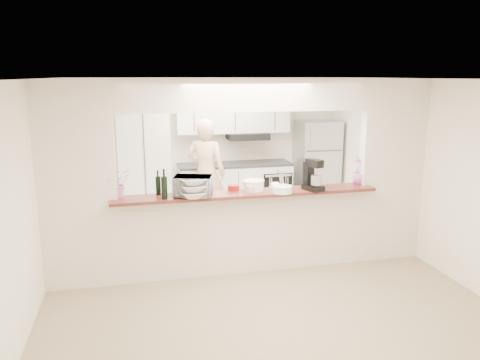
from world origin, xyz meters
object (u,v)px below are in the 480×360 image
object	(u,v)px
refrigerator	(316,165)
person	(206,174)
toaster_oven	(193,186)
stand_mixer	(313,176)

from	to	relation	value
refrigerator	person	bearing A→B (deg)	-164.10
refrigerator	toaster_oven	distance (m)	3.91
stand_mixer	person	bearing A→B (deg)	115.99
refrigerator	person	distance (m)	2.34
toaster_oven	person	size ratio (longest dim) A/B	0.25
refrigerator	stand_mixer	xyz separation A→B (m)	(-1.20, -2.79, 0.42)
toaster_oven	person	bearing A→B (deg)	93.00
toaster_oven	person	distance (m)	2.19
stand_mixer	toaster_oven	bearing A→B (deg)	178.63
refrigerator	stand_mixer	world-z (taller)	refrigerator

